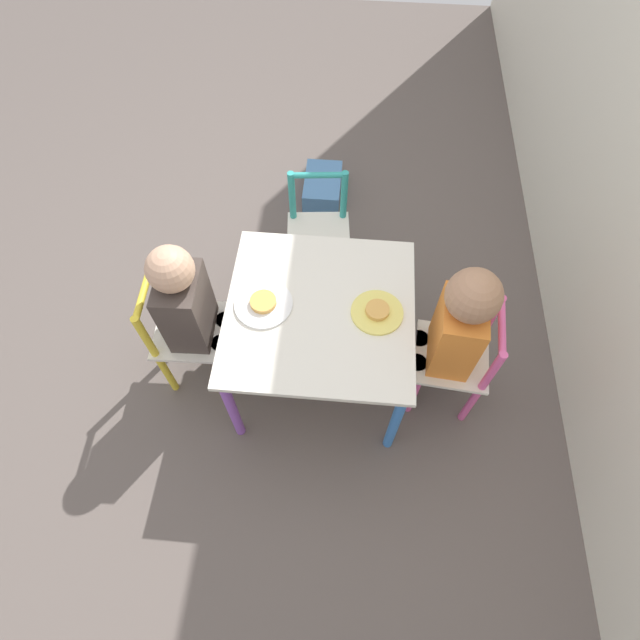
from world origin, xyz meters
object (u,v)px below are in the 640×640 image
object	(u,v)px
plate_back	(377,312)
storage_bin	(323,187)
chair_teal	(318,236)
chair_pink	(457,360)
chair_yellow	(186,333)
child_back	(452,330)
child_front	(192,309)
kids_table	(320,319)
plate_front	(263,303)

from	to	relation	value
plate_back	storage_bin	size ratio (longest dim) A/B	0.61
chair_teal	chair_pink	bearing A→B (deg)	-50.31
chair_yellow	chair_pink	size ratio (longest dim) A/B	1.00
chair_pink	plate_back	world-z (taller)	chair_pink
child_back	storage_bin	bearing A→B (deg)	-149.10
child_front	chair_teal	bearing A→B (deg)	-39.14
chair_pink	kids_table	bearing A→B (deg)	-90.00
kids_table	child_front	distance (m)	0.44
chair_pink	child_front	size ratio (longest dim) A/B	0.73
kids_table	chair_yellow	bearing A→B (deg)	-87.92
kids_table	plate_back	size ratio (longest dim) A/B	3.62
chair_pink	child_back	world-z (taller)	child_back
chair_teal	plate_front	bearing A→B (deg)	-111.44
child_front	child_back	world-z (taller)	child_back
chair_pink	plate_back	xyz separation A→B (m)	(-0.04, -0.31, 0.22)
chair_teal	child_back	bearing A→B (deg)	-53.36
plate_front	plate_back	bearing A→B (deg)	90.00
chair_yellow	storage_bin	size ratio (longest dim) A/B	1.88
chair_teal	plate_front	world-z (taller)	chair_teal
chair_pink	child_front	world-z (taller)	child_front
storage_bin	chair_pink	bearing A→B (deg)	28.47
chair_teal	child_front	xyz separation A→B (m)	(0.52, -0.39, 0.17)
kids_table	child_front	xyz separation A→B (m)	(0.02, -0.44, 0.03)
kids_table	chair_yellow	distance (m)	0.52
chair_teal	plate_front	xyz separation A→B (m)	(0.50, -0.14, 0.22)
kids_table	child_front	world-z (taller)	child_front
chair_pink	plate_front	world-z (taller)	chair_pink
chair_teal	storage_bin	distance (m)	0.56
kids_table	child_back	xyz separation A→B (m)	(0.04, 0.44, 0.05)
kids_table	chair_yellow	xyz separation A→B (m)	(0.02, -0.50, -0.14)
chair_yellow	child_front	xyz separation A→B (m)	(-0.00, 0.06, 0.17)
chair_teal	plate_back	bearing A→B (deg)	-70.00
chair_pink	storage_bin	xyz separation A→B (m)	(-1.06, -0.58, -0.22)
plate_back	plate_front	bearing A→B (deg)	-90.00
plate_front	chair_pink	bearing A→B (deg)	86.45
chair_pink	child_back	size ratio (longest dim) A/B	0.71
chair_yellow	plate_back	bearing A→B (deg)	-90.57
kids_table	chair_teal	world-z (taller)	chair_teal
chair_yellow	child_back	xyz separation A→B (m)	(0.02, 0.94, 0.19)
child_back	plate_front	xyz separation A→B (m)	(-0.04, -0.63, 0.02)
storage_bin	child_back	bearing A→B (deg)	26.00
chair_pink	child_front	xyz separation A→B (m)	(-0.03, -0.94, 0.17)
storage_bin	plate_back	bearing A→B (deg)	14.61
plate_front	storage_bin	world-z (taller)	plate_front
child_back	plate_back	world-z (taller)	child_back
chair_yellow	plate_front	distance (m)	0.38
child_front	plate_front	xyz separation A→B (m)	(-0.02, 0.25, 0.04)
plate_back	storage_bin	xyz separation A→B (m)	(-1.02, -0.27, -0.43)
chair_teal	plate_back	world-z (taller)	chair_teal
storage_bin	chair_teal	bearing A→B (deg)	2.69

